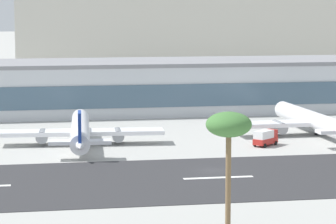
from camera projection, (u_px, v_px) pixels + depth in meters
name	position (u px, v px, depth m)	size (l,w,h in m)	color
ground_plane	(212.00, 171.00, 147.43)	(1400.00, 1400.00, 0.00)	#A8A8A3
runway_strip	(220.00, 178.00, 141.57)	(800.00, 35.32, 0.08)	#2D2D30
runway_centreline_dash_4	(218.00, 178.00, 141.52)	(12.00, 1.20, 0.01)	white
terminal_building	(166.00, 86.00, 226.67)	(170.88, 28.13, 13.80)	silver
distant_hotel_block	(201.00, 16.00, 322.79)	(140.84, 36.91, 47.58)	beige
airliner_navy_tail_gate_0	(80.00, 131.00, 173.35)	(35.05, 43.47, 9.07)	white
airliner_red_tail_gate_1	(316.00, 122.00, 186.32)	(37.66, 45.41, 9.47)	white
service_box_truck_0	(266.00, 137.00, 172.83)	(6.10, 5.75, 3.25)	#B2231E
palm_tree_3	(229.00, 128.00, 106.43)	(5.87, 5.87, 15.70)	brown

